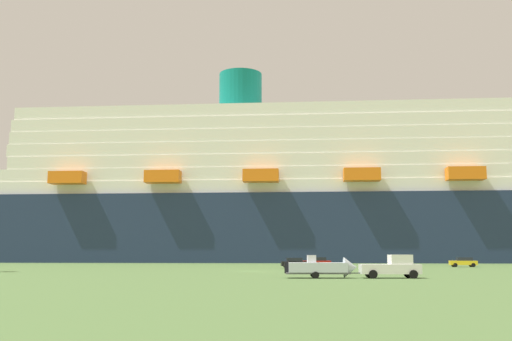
% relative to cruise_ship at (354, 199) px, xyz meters
% --- Properties ---
extents(ground_plane, '(600.00, 600.00, 0.00)m').
position_rel_cruise_ship_xyz_m(ground_plane, '(-22.73, -36.34, -15.41)').
color(ground_plane, '#4C6B38').
extents(cruise_ship, '(229.17, 41.84, 54.11)m').
position_rel_cruise_ship_xyz_m(cruise_ship, '(0.00, 0.00, 0.00)').
color(cruise_ship, '#1E2D4C').
rests_on(cruise_ship, ground_plane).
extents(pickup_truck, '(5.64, 2.37, 2.20)m').
position_rel_cruise_ship_xyz_m(pickup_truck, '(-8.91, -84.92, -14.36)').
color(pickup_truck, white).
rests_on(pickup_truck, ground_plane).
extents(small_boat_on_trailer, '(7.68, 2.38, 2.15)m').
position_rel_cruise_ship_xyz_m(small_boat_on_trailer, '(-15.29, -85.05, -14.44)').
color(small_boat_on_trailer, '#595960').
rests_on(small_boat_on_trailer, ground_plane).
extents(parked_car_yellow_taxi, '(4.45, 2.35, 1.58)m').
position_rel_cruise_ship_xyz_m(parked_car_yellow_taxi, '(11.18, -44.73, -14.57)').
color(parked_car_yellow_taxi, yellow).
rests_on(parked_car_yellow_taxi, ground_plane).
extents(parked_car_red_hatchback, '(4.91, 2.55, 1.58)m').
position_rel_cruise_ship_xyz_m(parked_car_red_hatchback, '(-12.97, -44.51, -14.57)').
color(parked_car_red_hatchback, red).
rests_on(parked_car_red_hatchback, ground_plane).
extents(parked_car_black_coupe, '(4.50, 2.37, 1.58)m').
position_rel_cruise_ship_xyz_m(parked_car_black_coupe, '(-16.85, -52.34, -14.57)').
color(parked_car_black_coupe, black).
rests_on(parked_car_black_coupe, ground_plane).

